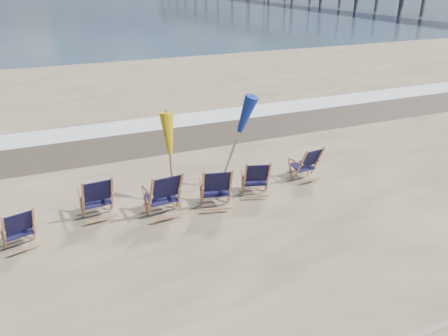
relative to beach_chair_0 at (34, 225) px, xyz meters
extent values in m
cube|color=silver|center=(3.72, 6.15, -0.44)|extent=(200.00, 1.40, 0.01)
cube|color=#42362A|center=(3.72, 4.65, -0.44)|extent=(200.00, 2.60, 0.00)
cylinder|color=#B2794F|center=(2.77, 0.66, 0.55)|extent=(0.06, 0.06, 1.98)
cone|color=gold|center=(2.77, 0.66, 1.06)|extent=(0.30, 0.30, 0.85)
cylinder|color=#A5A5AD|center=(4.27, 0.77, 0.71)|extent=(0.06, 0.06, 2.31)
cone|color=navy|center=(4.27, 0.77, 1.39)|extent=(0.30, 0.30, 0.85)
camera|label=1|loc=(0.54, -7.52, 4.13)|focal=35.00mm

